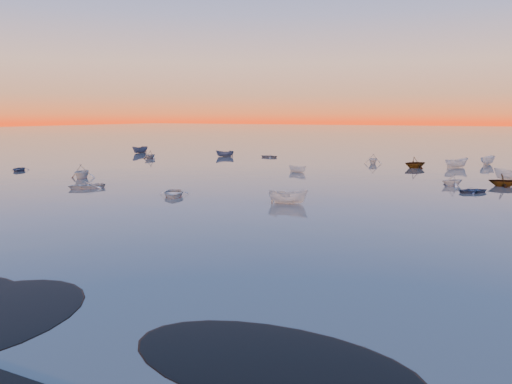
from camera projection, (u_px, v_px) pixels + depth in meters
The scene contains 4 objects.
ground at pixel (397, 154), 110.88m from camera, with size 600.00×600.00×0.00m, color #655D54.
moored_fleet at pixel (330, 177), 69.32m from camera, with size 124.00×58.00×1.20m, color silver, non-canonical shape.
boat_near_left at pixel (19, 171), 76.66m from camera, with size 3.63×1.51×0.91m, color #354666.
boat_near_center at pixel (288, 203), 48.59m from camera, with size 3.88×1.64×1.34m, color silver.
Camera 1 is at (21.46, -13.21, 8.56)m, focal length 35.00 mm.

